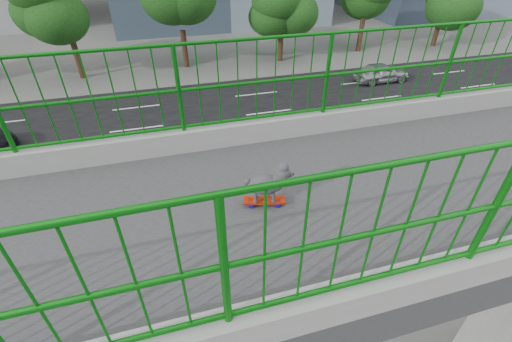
{
  "coord_description": "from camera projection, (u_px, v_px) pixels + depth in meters",
  "views": [
    {
      "loc": [
        2.73,
        1.82,
        9.49
      ],
      "look_at": [
        -0.52,
        2.74,
        7.09
      ],
      "focal_mm": 24.12,
      "sensor_mm": 36.0,
      "label": 1
    }
  ],
  "objects": [
    {
      "name": "road",
      "position": [
        137.0,
        156.0,
        17.43
      ],
      "size": [
        18.0,
        90.0,
        0.02
      ],
      "primitive_type": "cube",
      "color": "black",
      "rests_on": "ground"
    },
    {
      "name": "street_trees",
      "position": [
        139.0,
        7.0,
        25.15
      ],
      "size": [
        5.3,
        60.4,
        7.26
      ],
      "color": "black",
      "rests_on": "ground"
    },
    {
      "name": "skateboard",
      "position": [
        264.0,
        201.0,
        3.76
      ],
      "size": [
        0.24,
        0.47,
        0.06
      ],
      "rotation": [
        0.0,
        0.0,
        -0.25
      ],
      "color": "red",
      "rests_on": "footbridge"
    },
    {
      "name": "poodle",
      "position": [
        267.0,
        183.0,
        3.62
      ],
      "size": [
        0.29,
        0.51,
        0.44
      ],
      "rotation": [
        0.0,
        0.0,
        -0.25
      ],
      "color": "#2F2D32",
      "rests_on": "skateboard"
    },
    {
      "name": "car_0",
      "position": [
        271.0,
        221.0,
        12.62
      ],
      "size": [
        1.64,
        4.06,
        1.38
      ],
      "primitive_type": "imported",
      "color": "#BF070D",
      "rests_on": "ground"
    },
    {
      "name": "car_2",
      "position": [
        413.0,
        112.0,
        20.03
      ],
      "size": [
        2.36,
        5.12,
        1.42
      ],
      "primitive_type": "imported",
      "rotation": [
        0.0,
        0.0,
        3.14
      ],
      "color": "#A09FA4",
      "rests_on": "ground"
    },
    {
      "name": "car_4",
      "position": [
        381.0,
        72.0,
        25.49
      ],
      "size": [
        1.65,
        4.1,
        1.4
      ],
      "primitive_type": "imported",
      "rotation": [
        0.0,
        0.0,
        3.14
      ],
      "color": "#A09FA4",
      "rests_on": "ground"
    },
    {
      "name": "car_5",
      "position": [
        422.0,
        189.0,
        14.03
      ],
      "size": [
        1.59,
        4.57,
        1.5
      ],
      "primitive_type": "imported",
      "color": "black",
      "rests_on": "ground"
    }
  ]
}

